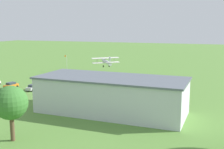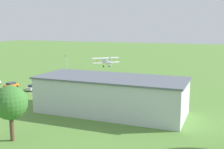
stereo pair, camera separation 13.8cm
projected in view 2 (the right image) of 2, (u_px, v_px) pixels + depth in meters
The scene contains 12 objects.
ground_plane at pixel (135, 81), 91.85m from camera, with size 400.00×400.00×0.00m, color #568438.
hangar at pixel (111, 95), 58.32m from camera, with size 30.50×13.30×7.34m.
biplane at pixel (106, 62), 88.28m from camera, with size 7.78×7.56×3.58m.
car_black at pixel (80, 90), 75.20m from camera, with size 2.30×4.84×1.58m.
car_grey at pixel (56, 88), 77.47m from camera, with size 2.42×4.63×1.65m.
car_silver at pixel (33, 87), 79.01m from camera, with size 2.00×4.67×1.66m.
car_orange at pixel (11, 85), 81.56m from camera, with size 2.52×4.36×1.67m.
person_crossing_taxiway at pixel (176, 96), 69.12m from camera, with size 0.45×0.45×1.73m.
person_near_hangar_door at pixel (99, 91), 74.66m from camera, with size 0.48×0.48×1.72m.
person_by_parked_cars at pixel (181, 101), 64.32m from camera, with size 0.40×0.40×1.59m.
tree_by_windsock at pixel (10, 103), 43.54m from camera, with size 5.20×5.20×8.62m.
windsock at pixel (65, 57), 110.41m from camera, with size 1.39×1.40×6.35m.
Camera 2 is at (-23.99, 87.24, 17.56)m, focal length 46.28 mm.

